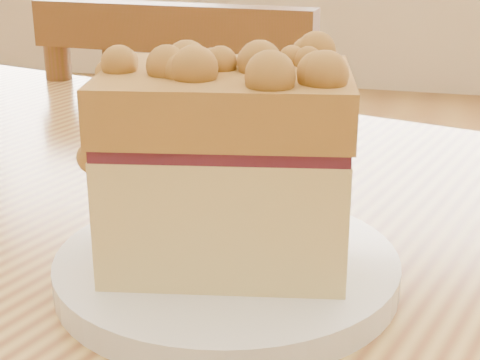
% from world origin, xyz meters
% --- Properties ---
extents(cafe_chair_main, '(0.41, 0.41, 0.86)m').
position_xyz_m(cafe_chair_main, '(-0.19, 0.79, 0.43)').
color(cafe_chair_main, brown).
rests_on(cafe_chair_main, ground).
extents(plate, '(0.20, 0.20, 0.02)m').
position_xyz_m(plate, '(0.00, 0.19, 0.76)').
color(plate, white).
rests_on(plate, cafe_table_main).
extents(cake_slice, '(0.15, 0.12, 0.12)m').
position_xyz_m(cake_slice, '(0.00, 0.19, 0.83)').
color(cake_slice, '#E3C980').
rests_on(cake_slice, plate).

